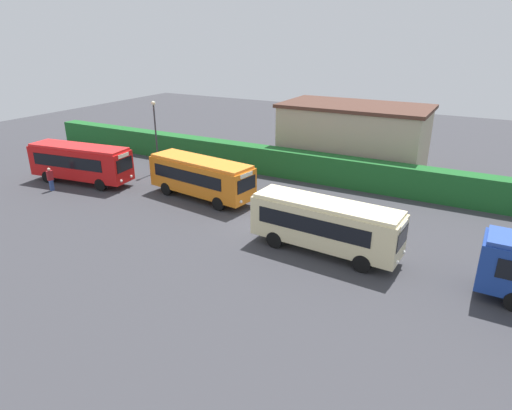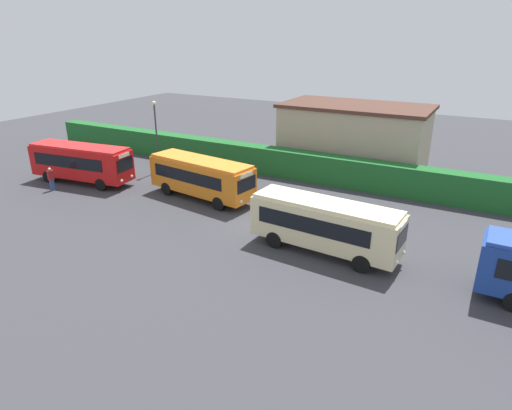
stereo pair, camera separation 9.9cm
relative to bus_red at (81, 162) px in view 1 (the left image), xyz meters
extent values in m
plane|color=#38383D|center=(17.66, -0.54, -1.83)|extent=(99.07, 99.07, 0.00)
cube|color=red|center=(-0.01, 0.00, -0.06)|extent=(9.05, 3.42, 2.43)
cube|color=red|center=(-0.01, 0.00, 1.25)|extent=(8.76, 3.20, 0.20)
cube|color=black|center=(-0.45, 1.13, 0.23)|extent=(6.83, 0.91, 0.97)
cube|color=black|center=(-0.15, -1.21, 0.23)|extent=(6.83, 0.91, 0.97)
cube|color=black|center=(4.39, 0.56, 0.23)|extent=(0.28, 1.90, 1.02)
cube|color=silver|center=(4.39, 0.56, 0.97)|extent=(0.20, 1.27, 0.28)
cylinder|color=black|center=(2.57, 1.40, -1.33)|extent=(1.03, 0.40, 1.00)
cylinder|color=black|center=(2.84, -0.71, -1.33)|extent=(1.03, 0.40, 1.00)
cylinder|color=black|center=(-2.85, 0.71, -1.33)|extent=(1.03, 0.40, 1.00)
cylinder|color=black|center=(-2.59, -1.40, -1.33)|extent=(1.03, 0.40, 1.00)
sphere|color=silver|center=(4.32, 1.20, -0.93)|extent=(0.22, 0.22, 0.22)
sphere|color=silver|center=(4.48, -0.07, -0.93)|extent=(0.22, 0.22, 0.22)
cube|color=orange|center=(10.83, 1.82, -0.14)|extent=(8.83, 3.56, 2.28)
cube|color=orange|center=(10.83, 1.82, 1.10)|extent=(8.55, 3.33, 0.20)
cube|color=black|center=(10.69, 3.09, 0.13)|extent=(6.64, 0.93, 0.91)
cube|color=black|center=(10.37, 0.64, 0.13)|extent=(6.64, 0.93, 0.91)
cube|color=black|center=(15.10, 1.25, 0.13)|extent=(0.31, 1.99, 0.96)
cube|color=silver|center=(15.10, 1.25, 0.82)|extent=(0.22, 1.34, 0.28)
cylinder|color=black|center=(13.61, 2.58, -1.33)|extent=(1.03, 0.41, 1.00)
cylinder|color=black|center=(13.32, 0.36, -1.33)|extent=(1.03, 0.41, 1.00)
cylinder|color=black|center=(8.34, 3.29, -1.33)|extent=(1.03, 0.41, 1.00)
cylinder|color=black|center=(8.04, 1.06, -1.33)|extent=(1.03, 0.41, 1.00)
sphere|color=silver|center=(15.20, 1.92, -0.93)|extent=(0.22, 0.22, 0.22)
sphere|color=silver|center=(15.02, 0.58, -0.93)|extent=(0.22, 0.22, 0.22)
cube|color=beige|center=(22.07, -1.99, -0.12)|extent=(8.67, 2.85, 2.31)
cube|color=#F8E8B2|center=(22.07, -1.99, 1.13)|extent=(8.40, 2.65, 0.20)
cube|color=black|center=(21.84, -0.81, 0.15)|extent=(6.65, 0.46, 0.92)
cube|color=black|center=(21.69, -3.14, 0.15)|extent=(6.65, 0.46, 0.92)
cube|color=black|center=(26.34, -2.27, 0.15)|extent=(0.16, 1.89, 0.97)
cube|color=silver|center=(26.34, -2.27, 0.85)|extent=(0.12, 1.27, 0.28)
cylinder|color=black|center=(24.78, -1.11, -1.33)|extent=(1.02, 0.34, 1.00)
cylinder|color=black|center=(24.64, -3.21, -1.33)|extent=(1.02, 0.34, 1.00)
cylinder|color=black|center=(19.49, -0.77, -1.33)|extent=(1.02, 0.34, 1.00)
cylinder|color=black|center=(19.36, -2.88, -1.33)|extent=(1.02, 0.34, 1.00)
sphere|color=silver|center=(26.40, -1.63, -0.93)|extent=(0.22, 0.22, 0.22)
sphere|color=silver|center=(26.32, -2.90, -0.93)|extent=(0.22, 0.22, 0.22)
cube|color=#334C8C|center=(-0.65, -2.54, -1.39)|extent=(0.30, 0.32, 0.87)
cube|color=maroon|center=(-0.65, -2.54, -0.58)|extent=(0.35, 0.48, 0.76)
sphere|color=beige|center=(-0.65, -2.54, -0.08)|extent=(0.24, 0.24, 0.24)
cube|color=maroon|center=(-0.40, 2.31, -1.43)|extent=(0.35, 0.35, 0.79)
cube|color=#334C8C|center=(-0.40, 2.31, -0.69)|extent=(0.46, 0.48, 0.69)
sphere|color=#8C6647|center=(-0.40, 2.31, -0.23)|extent=(0.22, 0.22, 0.22)
cube|color=olive|center=(12.88, 5.49, -1.43)|extent=(0.35, 0.31, 0.81)
cube|color=#334C8C|center=(12.88, 5.49, -0.67)|extent=(0.52, 0.38, 0.71)
sphere|color=#8C6647|center=(12.88, 5.49, -0.21)|extent=(0.22, 0.22, 0.22)
cube|color=#1E6027|center=(17.66, 9.85, -0.65)|extent=(61.53, 1.52, 2.35)
cube|color=tan|center=(18.47, 14.58, 0.98)|extent=(12.23, 6.75, 5.61)
cube|color=#4C2D23|center=(18.47, 14.58, 3.93)|extent=(12.72, 7.02, 0.30)
cylinder|color=#38383D|center=(3.47, 5.49, 1.14)|extent=(0.14, 0.14, 5.94)
sphere|color=beige|center=(3.47, 5.49, 4.29)|extent=(0.36, 0.36, 0.36)
camera|label=1|loc=(29.53, -23.60, 9.98)|focal=30.79mm
camera|label=2|loc=(29.61, -23.56, 9.98)|focal=30.79mm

